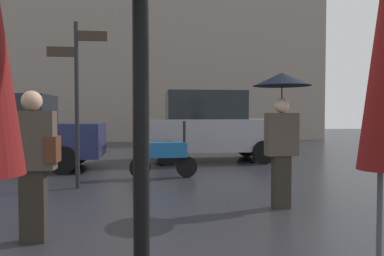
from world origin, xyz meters
TOP-DOWN VIEW (x-y plane):
  - folded_patio_umbrella_far at (0.99, -0.25)m, footprint 0.47×0.47m
  - pedestrian_with_umbrella at (1.42, 2.66)m, footprint 0.85×0.85m
  - pedestrian_with_bag at (-1.74, 1.60)m, footprint 0.50×0.24m
  - parked_scooter at (-0.24, 5.42)m, footprint 1.47×0.32m
  - parked_car_left at (1.29, 8.20)m, footprint 4.07×1.92m
  - parked_car_right at (-4.02, 6.98)m, footprint 4.59×1.83m
  - street_signpost at (-1.82, 4.48)m, footprint 1.08×0.08m

SIDE VIEW (x-z plane):
  - parked_scooter at x=-0.24m, z-range -0.06..1.18m
  - pedestrian_with_bag at x=-1.74m, z-range 0.11..1.74m
  - parked_car_right at x=-4.02m, z-range 0.02..1.88m
  - parked_car_left at x=1.29m, z-range 0.00..2.05m
  - pedestrian_with_umbrella at x=1.42m, z-range 0.48..2.46m
  - folded_patio_umbrella_far at x=0.99m, z-range 0.36..2.70m
  - street_signpost at x=-1.82m, z-range 0.32..3.40m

